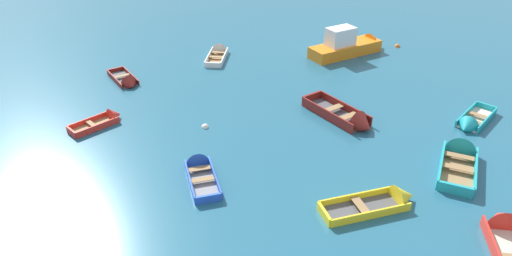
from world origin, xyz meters
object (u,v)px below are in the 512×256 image
(rowboat_white_far_right, at_px, (219,52))
(motor_launch_orange_cluster_outer, at_px, (349,45))
(rowboat_red_outer_left, at_px, (106,120))
(rowboat_red_midfield_left, at_px, (507,235))
(rowboat_maroon_near_camera, at_px, (128,82))
(rowboat_turquoise_near_right, at_px, (471,123))
(rowboat_blue_center, at_px, (199,168))
(rowboat_turquoise_far_back, at_px, (459,156))
(mooring_buoy_trailing, at_px, (205,127))
(rowboat_maroon_distant_center, at_px, (350,120))
(mooring_buoy_between_boats_right, at_px, (397,47))
(rowboat_yellow_outer_right, at_px, (388,201))

(rowboat_white_far_right, height_order, motor_launch_orange_cluster_outer, motor_launch_orange_cluster_outer)
(rowboat_red_outer_left, relative_size, rowboat_red_midfield_left, 0.66)
(rowboat_maroon_near_camera, height_order, rowboat_red_midfield_left, rowboat_red_midfield_left)
(rowboat_turquoise_near_right, relative_size, rowboat_blue_center, 1.02)
(rowboat_turquoise_far_back, height_order, mooring_buoy_trailing, rowboat_turquoise_far_back)
(rowboat_turquoise_far_back, distance_m, rowboat_maroon_distant_center, 5.72)
(motor_launch_orange_cluster_outer, bearing_deg, mooring_buoy_trailing, -143.43)
(rowboat_red_outer_left, distance_m, rowboat_maroon_near_camera, 4.85)
(motor_launch_orange_cluster_outer, xyz_separation_m, rowboat_red_midfield_left, (-1.46, -19.29, -0.47))
(rowboat_blue_center, relative_size, motor_launch_orange_cluster_outer, 0.53)
(rowboat_blue_center, height_order, motor_launch_orange_cluster_outer, motor_launch_orange_cluster_outer)
(rowboat_white_far_right, distance_m, rowboat_turquoise_far_back, 18.40)
(mooring_buoy_between_boats_right, bearing_deg, rowboat_blue_center, -141.44)
(mooring_buoy_between_boats_right, bearing_deg, rowboat_maroon_near_camera, -172.10)
(rowboat_blue_center, height_order, mooring_buoy_trailing, rowboat_blue_center)
(rowboat_maroon_near_camera, distance_m, rowboat_white_far_right, 7.50)
(rowboat_maroon_distant_center, bearing_deg, motor_launch_orange_cluster_outer, 68.51)
(rowboat_red_outer_left, xyz_separation_m, rowboat_yellow_outer_right, (11.83, -9.57, 0.01))
(rowboat_red_midfield_left, distance_m, rowboat_maroon_distant_center, 9.78)
(rowboat_turquoise_near_right, xyz_separation_m, rowboat_yellow_outer_right, (-7.19, -5.05, -0.01))
(rowboat_maroon_near_camera, bearing_deg, rowboat_turquoise_far_back, -37.58)
(rowboat_turquoise_far_back, relative_size, mooring_buoy_between_boats_right, 10.47)
(rowboat_maroon_distant_center, bearing_deg, rowboat_blue_center, -162.15)
(rowboat_turquoise_near_right, relative_size, rowboat_white_far_right, 0.94)
(rowboat_white_far_right, bearing_deg, rowboat_maroon_distant_center, -64.78)
(rowboat_maroon_near_camera, bearing_deg, motor_launch_orange_cluster_outer, 7.79)
(rowboat_maroon_near_camera, bearing_deg, rowboat_yellow_outer_right, -52.90)
(mooring_buoy_between_boats_right, bearing_deg, rowboat_turquoise_far_back, -106.35)
(rowboat_red_outer_left, xyz_separation_m, rowboat_turquoise_near_right, (19.02, -4.52, 0.02))
(rowboat_blue_center, distance_m, rowboat_maroon_distant_center, 8.83)
(rowboat_red_outer_left, bearing_deg, motor_launch_orange_cluster_outer, 22.42)
(rowboat_red_midfield_left, xyz_separation_m, rowboat_maroon_distant_center, (-2.40, 9.48, 0.04))
(rowboat_blue_center, xyz_separation_m, mooring_buoy_between_boats_right, (16.46, 13.12, -0.17))
(rowboat_red_midfield_left, relative_size, mooring_buoy_between_boats_right, 11.18)
(rowboat_maroon_near_camera, distance_m, rowboat_blue_center, 10.92)
(mooring_buoy_trailing, height_order, mooring_buoy_between_boats_right, mooring_buoy_between_boats_right)
(rowboat_red_outer_left, xyz_separation_m, rowboat_blue_center, (4.44, -5.62, 0.01))
(rowboat_turquoise_near_right, distance_m, rowboat_maroon_near_camera, 20.26)
(mooring_buoy_trailing, bearing_deg, rowboat_maroon_near_camera, 122.99)
(rowboat_turquoise_near_right, xyz_separation_m, rowboat_turquoise_far_back, (-2.44, -2.72, 0.04))
(rowboat_turquoise_near_right, height_order, rowboat_maroon_distant_center, rowboat_maroon_distant_center)
(rowboat_yellow_outer_right, relative_size, mooring_buoy_trailing, 10.81)
(rowboat_red_midfield_left, xyz_separation_m, rowboat_turquoise_far_back, (1.33, 5.15, 0.01))
(rowboat_white_far_right, relative_size, rowboat_turquoise_far_back, 0.89)
(motor_launch_orange_cluster_outer, bearing_deg, rowboat_red_midfield_left, -94.32)
(rowboat_red_outer_left, xyz_separation_m, mooring_buoy_between_boats_right, (20.90, 7.50, -0.16))
(rowboat_blue_center, xyz_separation_m, motor_launch_orange_cluster_outer, (12.27, 12.51, 0.51))
(rowboat_maroon_near_camera, bearing_deg, mooring_buoy_between_boats_right, 7.90)
(rowboat_blue_center, distance_m, rowboat_red_midfield_left, 12.76)
(rowboat_red_outer_left, distance_m, motor_launch_orange_cluster_outer, 18.08)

